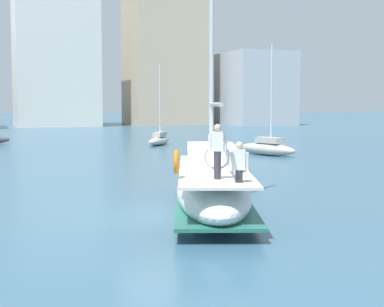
{
  "coord_description": "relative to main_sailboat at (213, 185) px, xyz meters",
  "views": [
    {
      "loc": [
        -5.51,
        -17.81,
        3.65
      ],
      "look_at": [
        1.88,
        2.11,
        1.8
      ],
      "focal_mm": 54.62,
      "sensor_mm": 36.0,
      "label": 1
    }
  ],
  "objects": [
    {
      "name": "ground_plane",
      "position": [
        -1.9,
        -0.18,
        -0.9
      ],
      "size": [
        400.0,
        400.0,
        0.0
      ],
      "primitive_type": "plane",
      "color": "#38607A"
    },
    {
      "name": "main_sailboat",
      "position": [
        0.0,
        0.0,
        0.0
      ],
      "size": [
        5.51,
        9.85,
        11.9
      ],
      "color": "silver",
      "rests_on": "ground"
    },
    {
      "name": "moored_sloop_near",
      "position": [
        11.62,
        18.22,
        -0.34
      ],
      "size": [
        2.74,
        5.41,
        7.64
      ],
      "color": "#B7B2A8",
      "rests_on": "ground"
    },
    {
      "name": "moored_sloop_far",
      "position": [
        7.41,
        30.17,
        -0.39
      ],
      "size": [
        3.48,
        4.26,
        6.9
      ],
      "color": "#B7B2A8",
      "rests_on": "ground"
    }
  ]
}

